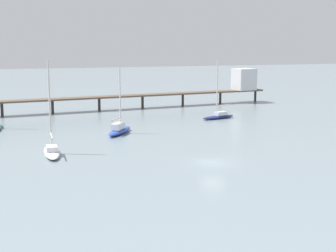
{
  "coord_description": "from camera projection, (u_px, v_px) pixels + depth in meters",
  "views": [
    {
      "loc": [
        -20.92,
        -48.59,
        13.05
      ],
      "look_at": [
        0.0,
        15.73,
        1.5
      ],
      "focal_mm": 53.19,
      "sensor_mm": 36.0,
      "label": 1
    }
  ],
  "objects": [
    {
      "name": "pier",
      "position": [
        193.0,
        87.0,
        101.89
      ],
      "size": [
        63.63,
        10.2,
        7.28
      ],
      "color": "brown",
      "rests_on": "ground_plane"
    },
    {
      "name": "sailboat_blue",
      "position": [
        119.0,
        129.0,
        70.82
      ],
      "size": [
        5.46,
        6.94,
        9.42
      ],
      "color": "#2D4CB7",
      "rests_on": "ground_plane"
    },
    {
      "name": "ground_plane",
      "position": [
        213.0,
        163.0,
        54.12
      ],
      "size": [
        400.0,
        400.0,
        0.0
      ],
      "primitive_type": "plane",
      "color": "gray"
    },
    {
      "name": "sailboat_navy",
      "position": [
        219.0,
        115.0,
        84.85
      ],
      "size": [
        6.95,
        3.71,
        9.88
      ],
      "color": "navy",
      "rests_on": "ground_plane"
    },
    {
      "name": "sailboat_white",
      "position": [
        52.0,
        149.0,
        57.85
      ],
      "size": [
        2.07,
        7.92,
        10.97
      ],
      "color": "white",
      "rests_on": "ground_plane"
    }
  ]
}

